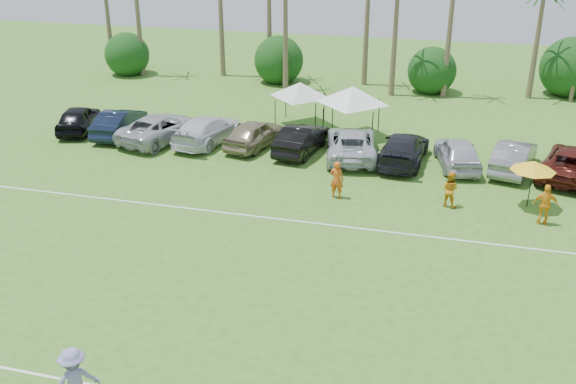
# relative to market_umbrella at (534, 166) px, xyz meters

# --- Properties ---
(field_lines) EXTENTS (80.00, 12.10, 0.01)m
(field_lines) POSITION_rel_market_umbrella_xyz_m (-11.63, -10.24, -2.05)
(field_lines) COLOR white
(field_lines) RESTS_ON ground
(bush_tree_0) EXTENTS (4.00, 4.00, 4.00)m
(bush_tree_0) POSITION_rel_market_umbrella_xyz_m (-30.63, 20.76, -0.26)
(bush_tree_0) COLOR brown
(bush_tree_0) RESTS_ON ground
(bush_tree_1) EXTENTS (4.00, 4.00, 4.00)m
(bush_tree_1) POSITION_rel_market_umbrella_xyz_m (-17.63, 20.76, -0.26)
(bush_tree_1) COLOR brown
(bush_tree_1) RESTS_ON ground
(bush_tree_2) EXTENTS (4.00, 4.00, 4.00)m
(bush_tree_2) POSITION_rel_market_umbrella_xyz_m (-5.63, 20.76, -0.26)
(bush_tree_2) COLOR brown
(bush_tree_2) RESTS_ON ground
(bush_tree_3) EXTENTS (4.00, 4.00, 4.00)m
(bush_tree_3) POSITION_rel_market_umbrella_xyz_m (4.37, 20.76, -0.26)
(bush_tree_3) COLOR brown
(bush_tree_3) RESTS_ON ground
(sideline_player_a) EXTENTS (0.72, 0.52, 1.86)m
(sideline_player_a) POSITION_rel_market_umbrella_xyz_m (-8.84, -1.23, -1.13)
(sideline_player_a) COLOR #D85618
(sideline_player_a) RESTS_ON ground
(sideline_player_b) EXTENTS (1.00, 0.88, 1.72)m
(sideline_player_b) POSITION_rel_market_umbrella_xyz_m (-3.59, -0.86, -1.19)
(sideline_player_b) COLOR orange
(sideline_player_b) RESTS_ON ground
(sideline_player_c) EXTENTS (1.11, 0.48, 1.87)m
(sideline_player_c) POSITION_rel_market_umbrella_xyz_m (0.52, -1.71, -1.12)
(sideline_player_c) COLOR orange
(sideline_player_c) RESTS_ON ground
(canopy_tent_left) EXTENTS (4.03, 4.03, 3.26)m
(canopy_tent_left) POSITION_rel_market_umbrella_xyz_m (-13.27, 9.44, 0.74)
(canopy_tent_left) COLOR black
(canopy_tent_left) RESTS_ON ground
(canopy_tent_right) EXTENTS (4.50, 4.50, 3.65)m
(canopy_tent_right) POSITION_rel_market_umbrella_xyz_m (-9.69, 7.99, 1.07)
(canopy_tent_right) COLOR black
(canopy_tent_right) RESTS_ON ground
(market_umbrella) EXTENTS (2.06, 2.06, 2.29)m
(market_umbrella) POSITION_rel_market_umbrella_xyz_m (0.00, 0.00, 0.00)
(market_umbrella) COLOR black
(market_umbrella) RESTS_ON ground
(frisbee_player) EXTENTS (1.48, 1.41, 2.01)m
(frisbee_player) POSITION_rel_market_umbrella_xyz_m (-13.02, -17.21, -1.05)
(frisbee_player) COLOR #807DB1
(frisbee_player) RESTS_ON ground
(parked_car_0) EXTENTS (3.14, 5.10, 1.62)m
(parked_car_0) POSITION_rel_market_umbrella_xyz_m (-26.36, 4.68, -1.24)
(parked_car_0) COLOR black
(parked_car_0) RESTS_ON ground
(parked_car_1) EXTENTS (2.01, 5.01, 1.62)m
(parked_car_1) POSITION_rel_market_umbrella_xyz_m (-23.48, 4.56, -1.24)
(parked_car_1) COLOR black
(parked_car_1) RESTS_ON ground
(parked_car_2) EXTENTS (4.07, 6.32, 1.62)m
(parked_car_2) POSITION_rel_market_umbrella_xyz_m (-20.60, 4.26, -1.24)
(parked_car_2) COLOR #ABADB1
(parked_car_2) RESTS_ON ground
(parked_car_3) EXTENTS (3.23, 5.90, 1.62)m
(parked_car_3) POSITION_rel_market_umbrella_xyz_m (-17.72, 4.63, -1.24)
(parked_car_3) COLOR silver
(parked_car_3) RESTS_ON ground
(parked_car_4) EXTENTS (2.90, 5.05, 1.62)m
(parked_car_4) POSITION_rel_market_umbrella_xyz_m (-14.84, 4.65, -1.24)
(parked_car_4) COLOR #85785B
(parked_car_4) RESTS_ON ground
(parked_car_5) EXTENTS (2.38, 5.10, 1.62)m
(parked_car_5) POSITION_rel_market_umbrella_xyz_m (-11.96, 4.47, -1.24)
(parked_car_5) COLOR black
(parked_car_5) RESTS_ON ground
(parked_car_6) EXTENTS (3.69, 6.22, 1.62)m
(parked_car_6) POSITION_rel_market_umbrella_xyz_m (-9.08, 4.44, -1.24)
(parked_car_6) COLOR #B4B9C0
(parked_car_6) RESTS_ON ground
(parked_car_7) EXTENTS (2.66, 5.73, 1.62)m
(parked_car_7) POSITION_rel_market_umbrella_xyz_m (-6.20, 4.34, -1.24)
(parked_car_7) COLOR black
(parked_car_7) RESTS_ON ground
(parked_car_8) EXTENTS (2.90, 5.06, 1.62)m
(parked_car_8) POSITION_rel_market_umbrella_xyz_m (-3.33, 4.40, -1.24)
(parked_car_8) COLOR #B6B5C2
(parked_car_8) RESTS_ON ground
(parked_car_9) EXTENTS (2.79, 5.18, 1.62)m
(parked_car_9) POSITION_rel_market_umbrella_xyz_m (-0.45, 4.57, -1.24)
(parked_car_9) COLOR slate
(parked_car_9) RESTS_ON ground
(parked_car_10) EXTENTS (4.33, 6.37, 1.62)m
(parked_car_10) POSITION_rel_market_umbrella_xyz_m (2.43, 4.44, -1.24)
(parked_car_10) COLOR #501711
(parked_car_10) RESTS_ON ground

